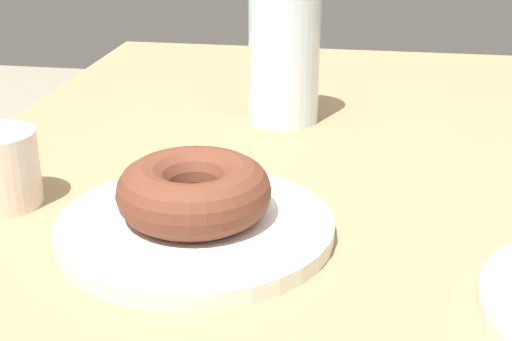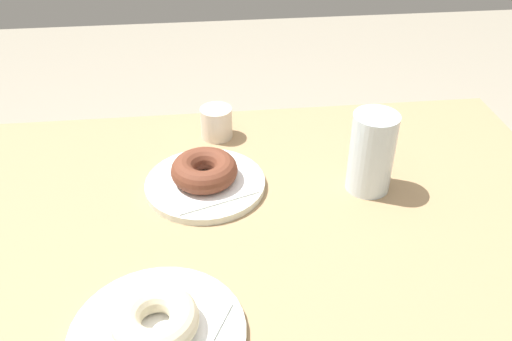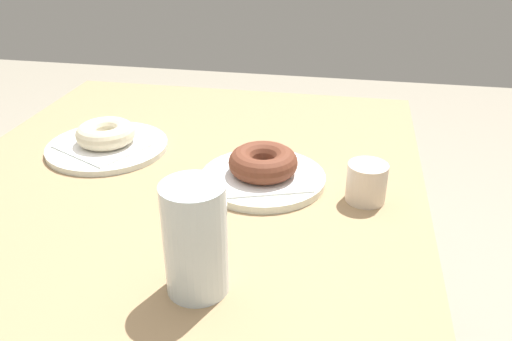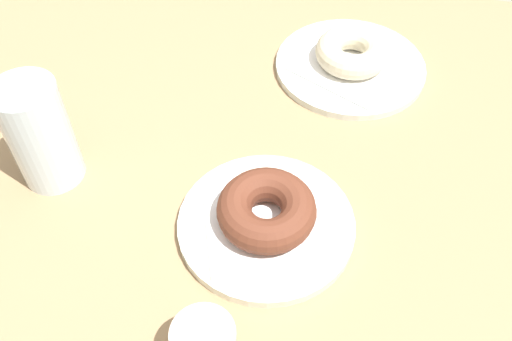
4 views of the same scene
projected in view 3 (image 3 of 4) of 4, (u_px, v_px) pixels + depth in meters
name	position (u px, v px, depth m)	size (l,w,h in m)	color
table	(171.00, 250.00, 0.85)	(1.05, 0.79, 0.73)	#9A7A55
plate_sugar_ring	(108.00, 147.00, 0.97)	(0.22, 0.22, 0.01)	silver
napkin_sugar_ring	(107.00, 143.00, 0.96)	(0.14, 0.14, 0.00)	white
donut_sugar_ring	(106.00, 134.00, 0.95)	(0.11, 0.11, 0.04)	beige
plate_chocolate_ring	(263.00, 178.00, 0.86)	(0.20, 0.20, 0.01)	silver
napkin_chocolate_ring	(263.00, 174.00, 0.85)	(0.14, 0.14, 0.00)	white
donut_chocolate_ring	(263.00, 162.00, 0.84)	(0.11, 0.11, 0.04)	brown
water_glass	(195.00, 239.00, 0.59)	(0.07, 0.07, 0.14)	silver
sugar_jar	(367.00, 182.00, 0.79)	(0.06, 0.06, 0.06)	beige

